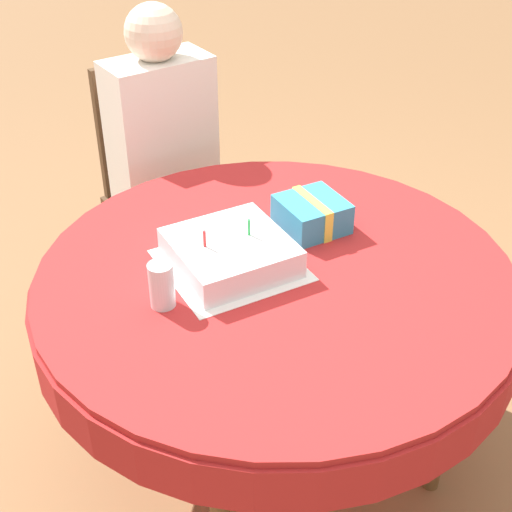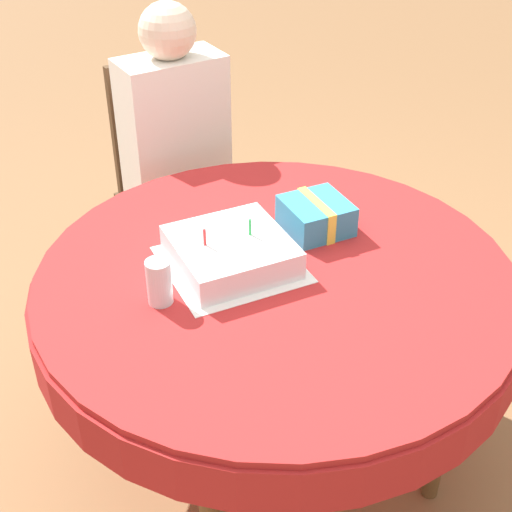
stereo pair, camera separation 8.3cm
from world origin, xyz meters
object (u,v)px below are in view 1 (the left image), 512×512
chair (157,183)px  person (165,141)px  drinking_glass (162,285)px  gift_box (312,214)px  birthday_cake (230,253)px

chair → person: size_ratio=0.80×
chair → drinking_glass: (-0.36, -0.97, 0.27)m
chair → gift_box: 0.89m
person → gift_box: person is taller
gift_box → chair: bearing=100.8°
birthday_cake → gift_box: 0.30m
birthday_cake → person: bearing=79.9°
person → drinking_glass: person is taller
birthday_cake → drinking_glass: (-0.23, -0.07, 0.02)m
person → drinking_glass: bearing=-118.8°
drinking_glass → gift_box: size_ratio=0.67×
birthday_cake → drinking_glass: bearing=-162.4°
chair → person: (0.01, -0.09, 0.21)m
person → gift_box: 0.76m
birthday_cake → gift_box: bearing=11.4°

